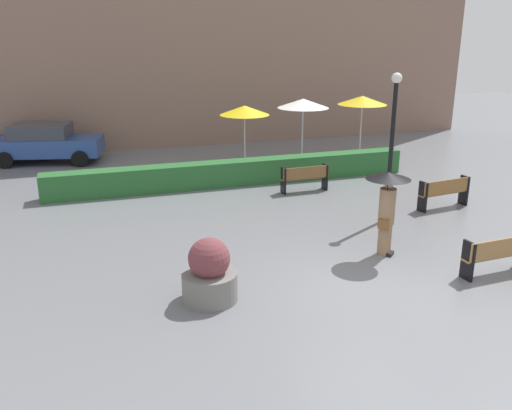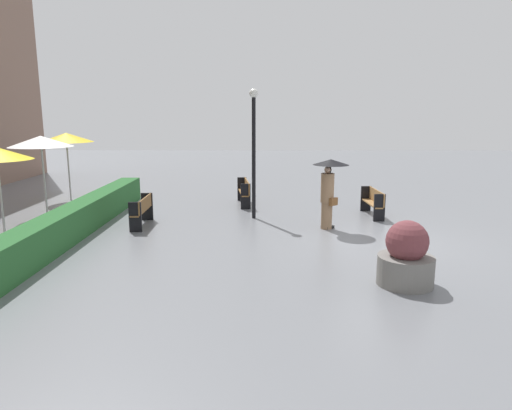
% 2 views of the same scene
% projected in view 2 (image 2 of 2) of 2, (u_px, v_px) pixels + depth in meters
% --- Properties ---
extents(ground_plane, '(60.00, 60.00, 0.00)m').
position_uv_depth(ground_plane, '(386.00, 242.00, 12.19)').
color(ground_plane, slate).
extents(bench_back_row, '(1.63, 0.39, 0.87)m').
position_uv_depth(bench_back_row, '(143.00, 209.00, 13.86)').
color(bench_back_row, brown).
rests_on(bench_back_row, ground).
extents(bench_near_right, '(1.69, 0.44, 0.87)m').
position_uv_depth(bench_near_right, '(374.00, 201.00, 15.18)').
color(bench_near_right, '#9E7242').
rests_on(bench_near_right, ground).
extents(bench_far_right, '(1.77, 0.55, 0.90)m').
position_uv_depth(bench_far_right, '(245.00, 190.00, 17.03)').
color(bench_far_right, olive).
rests_on(bench_far_right, ground).
extents(pedestrian_with_umbrella, '(1.03, 1.03, 2.04)m').
position_uv_depth(pedestrian_with_umbrella, '(329.00, 183.00, 13.31)').
color(pedestrian_with_umbrella, '#8C6B4C').
rests_on(pedestrian_with_umbrella, ground).
extents(planter_pot, '(1.10, 1.10, 1.30)m').
position_uv_depth(planter_pot, '(406.00, 258.00, 9.08)').
color(planter_pot, slate).
rests_on(planter_pot, ground).
extents(lamp_post, '(0.28, 0.28, 4.06)m').
position_uv_depth(lamp_post, '(254.00, 141.00, 14.48)').
color(lamp_post, black).
rests_on(lamp_post, ground).
extents(patio_umbrella_white, '(1.99, 1.99, 2.61)m').
position_uv_depth(patio_umbrella_white, '(41.00, 141.00, 14.89)').
color(patio_umbrella_white, silver).
rests_on(patio_umbrella_white, ground).
extents(patio_umbrella_yellow_far, '(2.00, 2.00, 2.59)m').
position_uv_depth(patio_umbrella_yellow_far, '(66.00, 138.00, 17.60)').
color(patio_umbrella_yellow_far, silver).
rests_on(patio_umbrella_yellow_far, ground).
extents(hedge_strip, '(12.65, 0.70, 0.85)m').
position_uv_depth(hedge_strip, '(63.00, 228.00, 11.96)').
color(hedge_strip, '#28602D').
rests_on(hedge_strip, ground).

